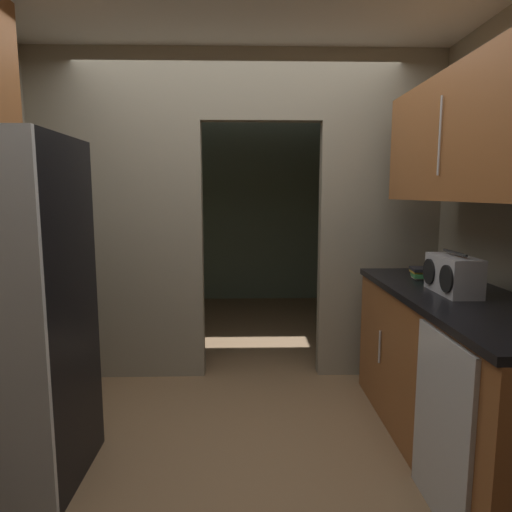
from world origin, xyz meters
TOP-DOWN VIEW (x-y plane):
  - ground at (0.00, 0.00)m, footprint 20.00×20.00m
  - kitchen_partition at (-0.06, 1.28)m, footprint 3.24×0.12m
  - adjoining_room_shell at (0.00, 3.18)m, footprint 3.24×2.82m
  - lower_cabinet_run at (1.28, 0.10)m, footprint 0.68×1.89m
  - dishwasher at (0.95, -0.43)m, footprint 0.02×0.56m
  - upper_cabinet_counterside at (1.28, 0.10)m, footprint 0.36×1.70m
  - boombox at (1.25, 0.17)m, footprint 0.19×0.39m
  - book_stack at (1.24, 0.61)m, footprint 0.15×0.16m

SIDE VIEW (x-z plane):
  - ground at x=0.00m, z-range 0.00..0.00m
  - dishwasher at x=0.95m, z-range 0.00..0.87m
  - lower_cabinet_run at x=1.28m, z-range 0.00..0.93m
  - book_stack at x=1.24m, z-range 0.94..1.01m
  - boombox at x=1.25m, z-range 0.92..1.17m
  - adjoining_room_shell at x=0.00m, z-range 0.00..2.61m
  - kitchen_partition at x=-0.06m, z-range 0.08..2.69m
  - upper_cabinet_counterside at x=1.28m, z-range 1.46..2.16m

